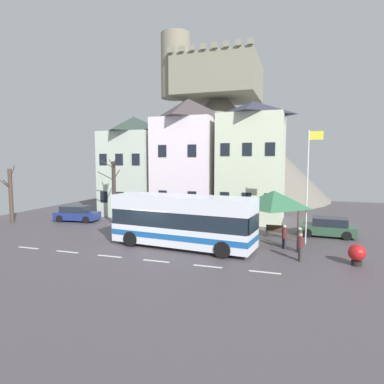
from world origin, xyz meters
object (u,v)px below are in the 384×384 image
(pedestrian_02, at_px, (244,232))
(parked_car_01, at_px, (175,218))
(bare_tree_00, at_px, (11,195))
(townhouse_00, at_px, (134,166))
(bare_tree_01, at_px, (114,191))
(public_bench, at_px, (276,231))
(parked_car_02, at_px, (77,214))
(flagpole, at_px, (309,179))
(townhouse_02, at_px, (252,161))
(bus_shelter, at_px, (274,199))
(pedestrian_03, at_px, (300,245))
(pedestrian_00, at_px, (300,238))
(hilltop_castle, at_px, (218,141))
(pedestrian_01, at_px, (284,236))
(parked_car_00, at_px, (328,227))
(townhouse_01, at_px, (188,158))
(transit_bus, at_px, (183,222))
(harbour_buoy, at_px, (357,254))

(pedestrian_02, bearing_deg, parked_car_01, 144.17)
(bare_tree_00, bearing_deg, townhouse_00, 45.94)
(townhouse_00, distance_m, bare_tree_01, 6.22)
(parked_car_01, distance_m, public_bench, 8.97)
(parked_car_02, relative_size, flagpole, 0.55)
(parked_car_01, distance_m, pedestrian_02, 8.45)
(townhouse_00, height_order, townhouse_02, townhouse_02)
(parked_car_01, bearing_deg, bus_shelter, -22.94)
(pedestrian_03, distance_m, public_bench, 5.80)
(pedestrian_00, height_order, pedestrian_03, pedestrian_03)
(parked_car_01, bearing_deg, parked_car_02, -173.67)
(bare_tree_00, bearing_deg, hilltop_castle, 64.37)
(pedestrian_00, bearing_deg, parked_car_01, 151.20)
(pedestrian_01, relative_size, pedestrian_03, 0.97)
(parked_car_00, bearing_deg, hilltop_castle, -55.76)
(townhouse_02, xyz_separation_m, pedestrian_03, (4.47, -12.23, -4.65))
(townhouse_02, bearing_deg, public_bench, -67.69)
(pedestrian_00, bearing_deg, parked_car_00, 69.55)
(parked_car_01, xyz_separation_m, public_bench, (8.74, -1.98, -0.19))
(parked_car_01, distance_m, pedestrian_00, 11.88)
(public_bench, bearing_deg, parked_car_01, 167.21)
(hilltop_castle, bearing_deg, parked_car_01, -85.82)
(hilltop_castle, distance_m, parked_car_00, 28.24)
(parked_car_00, xyz_separation_m, bare_tree_00, (-26.71, -3.21, 1.82))
(townhouse_01, bearing_deg, bare_tree_00, -148.91)
(townhouse_00, relative_size, parked_car_02, 2.44)
(bus_shelter, xyz_separation_m, pedestrian_01, (0.82, -1.50, -2.13))
(townhouse_01, xyz_separation_m, transit_bus, (3.56, -11.58, -4.14))
(transit_bus, height_order, parked_car_00, transit_bus)
(hilltop_castle, height_order, pedestrian_02, hilltop_castle)
(hilltop_castle, relative_size, public_bench, 22.32)
(townhouse_00, bearing_deg, pedestrian_01, -31.61)
(public_bench, xyz_separation_m, bare_tree_01, (-14.05, 0.87, 2.44))
(hilltop_castle, xyz_separation_m, flagpole, (12.53, -26.11, -4.13))
(pedestrian_02, height_order, harbour_buoy, pedestrian_02)
(townhouse_01, xyz_separation_m, pedestrian_00, (10.77, -10.49, -4.92))
(townhouse_01, distance_m, parked_car_02, 11.88)
(townhouse_00, height_order, parked_car_00, townhouse_00)
(harbour_buoy, bearing_deg, townhouse_01, 138.39)
(bare_tree_00, bearing_deg, bus_shelter, 0.18)
(parked_car_00, bearing_deg, bare_tree_01, 5.21)
(flagpole, bearing_deg, transit_bus, -155.66)
(bus_shelter, bearing_deg, pedestrian_03, -65.43)
(public_bench, height_order, bare_tree_00, bare_tree_00)
(hilltop_castle, distance_m, pedestrian_02, 29.97)
(transit_bus, bearing_deg, parked_car_00, 41.25)
(townhouse_00, height_order, bare_tree_01, townhouse_00)
(bus_shelter, height_order, pedestrian_02, bus_shelter)
(townhouse_00, distance_m, pedestrian_02, 16.81)
(pedestrian_03, relative_size, bare_tree_00, 0.30)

